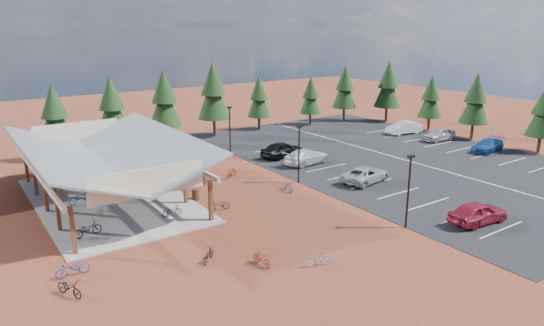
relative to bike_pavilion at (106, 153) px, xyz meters
The scene contains 43 objects.
ground 12.79m from the bike_pavilion, 34.99° to the right, with size 140.00×140.00×0.00m, color #612A19.
asphalt_lot 29.03m from the bike_pavilion, ahead, with size 27.00×44.00×0.04m, color black.
concrete_pad 3.77m from the bike_pavilion, 90.00° to the left, with size 10.60×18.60×0.10m, color gray.
bike_pavilion is the anchor object (origin of this frame).
lamp_post_0 22.69m from the bike_pavilion, 48.58° to the right, with size 0.50×0.25×5.14m.
lamp_post_1 15.83m from the bike_pavilion, 18.43° to the right, with size 0.50×0.25×5.14m.
lamp_post_2 16.57m from the bike_pavilion, 25.02° to the left, with size 0.50×0.25×5.14m.
trash_bin_0 7.60m from the bike_pavilion, 34.46° to the right, with size 0.60×0.60×0.90m, color #442818.
trash_bin_1 8.61m from the bike_pavilion, ahead, with size 0.60×0.60×0.90m, color #442818.
pine_2 14.75m from the bike_pavilion, 92.66° to the left, with size 3.39×3.39×7.89m.
pine_3 16.14m from the bike_pavilion, 71.14° to the left, with size 3.55×3.55×8.27m.
pine_4 18.97m from the bike_pavilion, 53.68° to the left, with size 3.72×3.72×8.66m.
pine_5 23.86m from the bike_pavilion, 41.66° to the left, with size 3.93×3.93×9.16m.
pine_6 29.30m from the bike_pavilion, 33.07° to the left, with size 3.05×3.05×7.11m.
pine_7 35.18m from the bike_pavilion, 24.37° to the left, with size 2.87×2.87×6.70m.
pine_8 40.50m from the bike_pavilion, 20.38° to the left, with size 3.42×3.42×7.97m.
pine_10 44.43m from the bike_pavilion, 14.95° to the right, with size 3.21×3.21×7.48m.
pine_11 43.04m from the bike_pavilion, ahead, with size 3.43×3.43×7.98m.
pine_12 42.82m from the bike_pavilion, ahead, with size 3.07×3.07×7.16m.
pine_13 44.00m from the bike_pavilion, 13.62° to the left, with size 3.73×3.73×8.68m.
bike_0 7.80m from the bike_pavilion, 117.79° to the right, with size 0.65×1.87×0.98m, color black.
bike_1 4.68m from the bike_pavilion, 112.41° to the right, with size 0.42×1.49×0.90m, color #969B9F.
bike_2 3.92m from the bike_pavilion, behind, with size 0.64×1.83×0.96m, color navy.
bike_3 6.58m from the bike_pavilion, 111.66° to the left, with size 0.52×1.84×1.10m, color maroon.
bike_4 7.46m from the bike_pavilion, 67.31° to the right, with size 0.53×1.52×0.80m, color black.
bike_5 3.55m from the bike_pavilion, 44.31° to the right, with size 0.51×1.79×1.08m, color #96969D.
bike_6 5.09m from the bike_pavilion, 57.28° to the left, with size 0.56×1.60×0.84m, color #10429A.
bike_7 6.71m from the bike_pavilion, 70.84° to the left, with size 0.50×1.76×1.06m, color maroon.
bike_8 14.77m from the bike_pavilion, 114.49° to the right, with size 0.63×1.82×0.96m, color black.
bike_10 12.75m from the bike_pavilion, 115.76° to the right, with size 0.64×1.84×0.97m, color navy.
bike_11 16.76m from the bike_pavilion, 76.29° to the right, with size 0.43×1.52×0.91m, color maroon.
bike_12 14.24m from the bike_pavilion, 83.36° to the right, with size 0.53×1.52×0.80m, color black.
bike_13 19.30m from the bike_pavilion, 69.81° to the right, with size 0.45×1.61×0.97m, color gray.
bike_14 14.80m from the bike_pavilion, 25.56° to the right, with size 0.60×1.71×0.90m, color #264A99.
bike_15 11.40m from the bike_pavilion, ahead, with size 0.42×1.50×0.90m, color maroon.
bike_16 9.81m from the bike_pavilion, 48.81° to the right, with size 0.58×1.65×0.87m, color black.
car_0 27.75m from the bike_pavilion, 44.52° to the right, with size 1.83×4.56×1.55m, color maroon.
car_2 21.76m from the bike_pavilion, 22.73° to the right, with size 2.30×4.99×1.39m, color #A2A7AB.
car_3 19.54m from the bike_pavilion, ahead, with size 2.08×5.12×1.49m, color silver.
car_4 19.14m from the bike_pavilion, ahead, with size 1.94×4.82×1.64m, color black.
car_7 39.59m from the bike_pavilion, 11.97° to the right, with size 1.95×4.81×1.40m, color navy.
car_8 38.80m from the bike_pavilion, ahead, with size 1.80×4.48×1.53m, color #A0A2A8.
car_9 38.33m from the bike_pavilion, ahead, with size 1.69×4.84×1.60m, color white.
Camera 1 is at (-19.94, -30.06, 13.34)m, focal length 32.00 mm.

